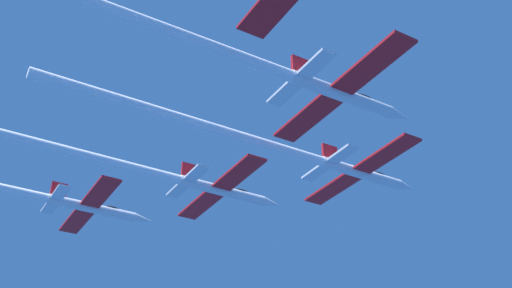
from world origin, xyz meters
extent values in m
cylinder|color=white|center=(-0.46, -0.51, 0.46)|extent=(1.05, 9.50, 1.05)
cone|color=white|center=(-0.46, 5.28, 0.46)|extent=(1.02, 2.09, 1.02)
ellipsoid|color=black|center=(-0.46, 1.58, 0.90)|extent=(0.73, 1.90, 0.52)
cube|color=red|center=(-4.59, -0.99, 0.46)|extent=(7.22, 2.09, 0.23)
cube|color=red|center=(3.67, -0.99, 0.46)|extent=(7.22, 2.09, 0.23)
cube|color=red|center=(-0.46, -4.31, 1.74)|extent=(0.27, 1.71, 1.52)
cube|color=white|center=(-2.61, -4.50, 0.46)|extent=(3.25, 1.25, 0.23)
cube|color=white|center=(1.69, -4.50, 0.46)|extent=(3.25, 1.25, 0.23)
cylinder|color=white|center=(-0.46, -18.88, 0.46)|extent=(0.94, 27.24, 0.94)
cylinder|color=white|center=(-9.89, -10.90, 0.00)|extent=(1.05, 9.50, 1.05)
cone|color=white|center=(-9.89, -5.10, 0.00)|extent=(1.02, 2.09, 1.02)
ellipsoid|color=black|center=(-9.89, -8.81, 0.45)|extent=(0.73, 1.90, 0.52)
cube|color=red|center=(-14.03, -11.38, 0.00)|extent=(7.22, 2.09, 0.23)
cube|color=red|center=(-5.76, -11.38, 0.00)|extent=(7.22, 2.09, 0.23)
cube|color=red|center=(-9.89, -14.70, 1.29)|extent=(0.27, 1.71, 1.52)
cube|color=white|center=(-12.04, -14.89, 0.00)|extent=(3.25, 1.25, 0.23)
cube|color=white|center=(-7.74, -14.89, 0.00)|extent=(3.25, 1.25, 0.23)
cylinder|color=white|center=(-9.89, -29.63, 0.00)|extent=(0.94, 27.95, 0.94)
cylinder|color=white|center=(9.96, -10.89, -0.24)|extent=(1.05, 9.50, 1.05)
cone|color=white|center=(9.96, -5.09, -0.24)|extent=(1.02, 2.09, 1.02)
ellipsoid|color=black|center=(9.96, -8.80, 0.20)|extent=(0.73, 1.90, 0.52)
cube|color=red|center=(5.83, -11.37, -0.24)|extent=(7.22, 2.09, 0.23)
cube|color=red|center=(14.09, -11.37, -0.24)|extent=(7.22, 2.09, 0.23)
cube|color=red|center=(9.96, -14.69, 1.04)|extent=(0.27, 1.71, 1.52)
cube|color=white|center=(7.81, -14.88, -0.24)|extent=(3.25, 1.25, 0.23)
cube|color=white|center=(12.11, -14.88, -0.24)|extent=(3.25, 1.25, 0.23)
cylinder|color=white|center=(-20.98, -20.96, 0.15)|extent=(1.05, 9.50, 1.05)
cone|color=white|center=(-20.98, -15.16, 0.15)|extent=(1.02, 2.09, 1.02)
ellipsoid|color=black|center=(-20.98, -18.87, 0.59)|extent=(0.73, 1.90, 0.52)
cube|color=red|center=(-25.11, -21.44, 0.15)|extent=(7.22, 2.09, 0.23)
cube|color=red|center=(-16.84, -21.44, 0.15)|extent=(7.22, 2.09, 0.23)
cube|color=red|center=(-20.98, -24.76, 1.43)|extent=(0.27, 1.71, 1.52)
cube|color=white|center=(-23.13, -24.95, 0.15)|extent=(3.25, 1.25, 0.23)
cube|color=white|center=(-18.83, -24.95, 0.15)|extent=(3.25, 1.25, 0.23)
cube|color=red|center=(16.28, -20.75, -0.33)|extent=(7.22, 2.09, 0.23)
camera|label=1|loc=(40.35, -36.54, -28.06)|focal=43.45mm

